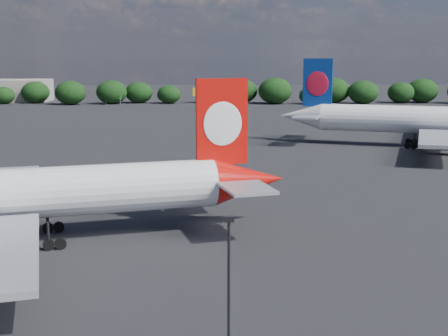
{
  "coord_description": "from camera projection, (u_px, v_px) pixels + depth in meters",
  "views": [
    {
      "loc": [
        14.54,
        -41.45,
        17.96
      ],
      "look_at": [
        16.0,
        12.0,
        8.0
      ],
      "focal_mm": 50.0,
      "sensor_mm": 36.0,
      "label": 1
    }
  ],
  "objects": [
    {
      "name": "highway_sign",
      "position": [
        113.0,
        96.0,
        215.53
      ],
      "size": [
        6.0,
        0.3,
        4.5
      ],
      "color": "#156C2B",
      "rests_on": "ground"
    },
    {
      "name": "apron_lamp_post",
      "position": [
        229.0,
        288.0,
        34.08
      ],
      "size": [
        0.55,
        0.3,
        9.29
      ],
      "color": "black",
      "rests_on": "ground"
    },
    {
      "name": "qantas_airliner",
      "position": [
        43.0,
        194.0,
        59.18
      ],
      "size": [
        46.64,
        44.66,
        15.39
      ],
      "color": "white",
      "rests_on": "ground"
    },
    {
      "name": "ground",
      "position": [
        119.0,
        163.0,
        102.59
      ],
      "size": [
        500.0,
        500.0,
        0.0
      ],
      "primitive_type": "plane",
      "color": "black",
      "rests_on": "ground"
    },
    {
      "name": "china_southern_airliner",
      "position": [
        417.0,
        121.0,
        118.98
      ],
      "size": [
        49.95,
        47.98,
        16.73
      ],
      "color": "white",
      "rests_on": "ground"
    },
    {
      "name": "billboard_yellow",
      "position": [
        200.0,
        92.0,
        222.1
      ],
      "size": [
        5.0,
        0.3,
        5.5
      ],
      "color": "#F6AF15",
      "rests_on": "ground"
    },
    {
      "name": "horizon_treeline",
      "position": [
        214.0,
        92.0,
        220.15
      ],
      "size": [
        206.67,
        15.9,
        9.15
      ],
      "color": "black",
      "rests_on": "ground"
    }
  ]
}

